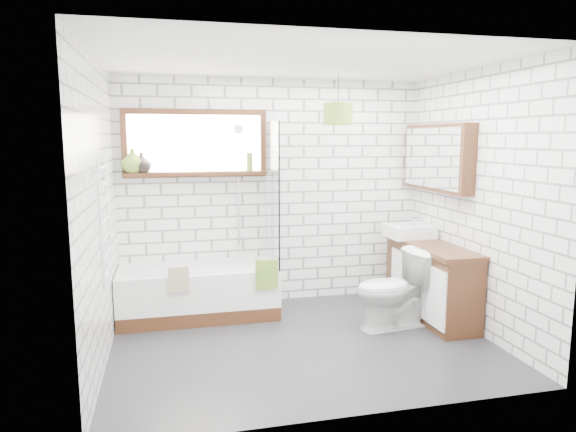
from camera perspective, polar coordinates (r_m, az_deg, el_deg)
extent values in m
cube|color=#242427|center=(4.85, 1.62, -13.92)|extent=(3.40, 2.60, 0.01)
cube|color=white|center=(4.52, 1.76, 16.91)|extent=(3.40, 2.60, 0.01)
cube|color=white|center=(5.78, -1.64, 2.64)|extent=(3.40, 0.01, 2.50)
cube|color=white|center=(3.29, 7.54, -2.02)|extent=(3.40, 0.01, 2.50)
cube|color=white|center=(4.40, -20.29, 0.21)|extent=(0.01, 2.60, 2.50)
cube|color=white|center=(5.22, 20.10, 1.46)|extent=(0.01, 2.60, 2.50)
cube|color=#361B0F|center=(5.59, -10.22, 7.95)|extent=(1.52, 0.16, 0.68)
cube|color=white|center=(4.40, -19.68, -0.41)|extent=(0.06, 0.52, 1.00)
cube|color=#361B0F|center=(5.66, 16.24, 6.23)|extent=(0.16, 1.20, 0.70)
cylinder|color=silver|center=(5.66, -5.53, 3.49)|extent=(0.02, 0.02, 1.30)
cube|color=white|center=(5.51, -9.91, -8.29)|extent=(1.62, 0.72, 0.52)
cube|color=white|center=(5.41, -1.79, 2.48)|extent=(0.02, 0.72, 1.50)
cube|color=olive|center=(5.18, -2.38, -6.48)|extent=(0.22, 0.06, 0.30)
cube|color=tan|center=(5.09, -12.04, -6.92)|extent=(0.19, 0.05, 0.25)
cube|color=#361B0F|center=(5.59, 15.57, -6.92)|extent=(0.43, 1.35, 0.77)
cube|color=white|center=(5.82, 13.30, -1.63)|extent=(0.48, 0.42, 0.14)
cylinder|color=silver|center=(5.88, 14.72, -0.90)|extent=(0.04, 0.04, 0.18)
imported|color=white|center=(5.18, 11.63, -7.99)|extent=(0.52, 0.81, 0.78)
imported|color=olive|center=(5.57, -16.87, 5.71)|extent=(0.32, 0.32, 0.25)
imported|color=black|center=(5.57, -15.96, 5.54)|extent=(0.20, 0.20, 0.21)
cylinder|color=olive|center=(5.63, -4.29, 5.82)|extent=(0.08, 0.08, 0.20)
cylinder|color=olive|center=(5.37, 5.56, 11.22)|extent=(0.30, 0.30, 0.22)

